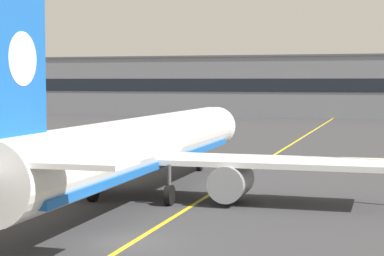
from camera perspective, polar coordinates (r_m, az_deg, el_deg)
ground_plane at (r=34.17m, az=-5.45°, el=-9.31°), size 400.00×400.00×0.00m
taxiway_centreline at (r=62.54m, az=5.09°, el=-3.26°), size 2.33×179.99×0.01m
airliner_foreground at (r=45.81m, az=-4.27°, el=-1.65°), size 32.07×41.44×11.65m
terminal_building at (r=150.50m, az=15.14°, el=3.34°), size 168.98×12.40×13.21m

